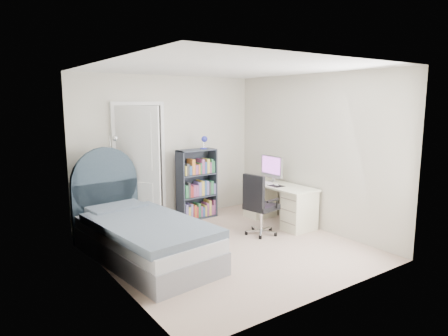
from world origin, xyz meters
TOP-DOWN VIEW (x-y plane):
  - room_shell at (0.00, 0.00)m, footprint 3.50×3.70m
  - door at (-0.66, 1.56)m, footprint 0.92×0.70m
  - bed at (-1.16, 0.35)m, footprint 1.30×2.37m
  - nightstand at (-1.03, 1.59)m, footprint 0.42×0.42m
  - floor_lamp at (-1.11, 1.47)m, footprint 0.22×0.22m
  - bookcase at (0.42, 1.51)m, footprint 0.69×0.30m
  - desk at (1.39, 0.45)m, footprint 0.55×1.37m
  - office_chair at (0.68, 0.14)m, footprint 0.52×0.54m

SIDE VIEW (x-z plane):
  - bed at x=-1.16m, z-range -0.38..1.01m
  - desk at x=1.39m, z-range -0.19..0.93m
  - nightstand at x=-1.03m, z-range 0.10..0.71m
  - office_chair at x=0.68m, z-range 0.05..1.02m
  - bookcase at x=0.42m, z-range -0.17..1.30m
  - floor_lamp at x=-1.11m, z-range -0.14..1.41m
  - door at x=-0.66m, z-range 0.00..2.06m
  - room_shell at x=0.00m, z-range -0.05..2.55m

